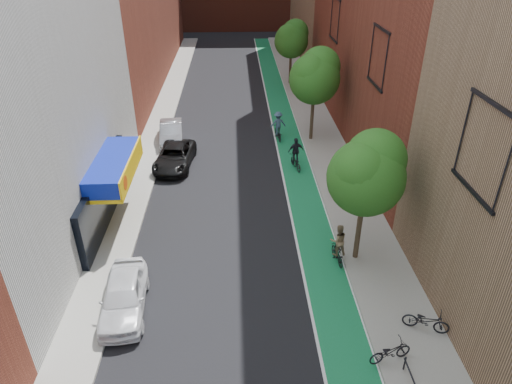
{
  "coord_description": "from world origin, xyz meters",
  "views": [
    {
      "loc": [
        0.11,
        -6.9,
        13.61
      ],
      "look_at": [
        1.08,
        13.96,
        1.5
      ],
      "focal_mm": 32.0,
      "sensor_mm": 36.0,
      "label": 1
    }
  ],
  "objects": [
    {
      "name": "bike_lane",
      "position": [
        4.0,
        26.0,
        0.01
      ],
      "size": [
        2.0,
        68.0,
        0.01
      ],
      "primitive_type": "cube",
      "color": "#126630",
      "rests_on": "ground"
    },
    {
      "name": "sidewalk_left",
      "position": [
        -6.0,
        26.0,
        0.07
      ],
      "size": [
        2.0,
        68.0,
        0.15
      ],
      "primitive_type": "cube",
      "color": "gray",
      "rests_on": "ground"
    },
    {
      "name": "sidewalk_right",
      "position": [
        6.5,
        26.0,
        0.07
      ],
      "size": [
        3.0,
        68.0,
        0.15
      ],
      "primitive_type": "cube",
      "color": "gray",
      "rests_on": "ground"
    },
    {
      "name": "building_left_white",
      "position": [
        -11.0,
        14.0,
        6.0
      ],
      "size": [
        8.0,
        20.0,
        12.0
      ],
      "primitive_type": "cube",
      "color": "silver",
      "rests_on": "ground"
    },
    {
      "name": "tree_near",
      "position": [
        5.65,
        10.02,
        4.66
      ],
      "size": [
        3.4,
        3.36,
        6.42
      ],
      "color": "#332619",
      "rests_on": "ground"
    },
    {
      "name": "tree_mid",
      "position": [
        5.65,
        24.02,
        4.89
      ],
      "size": [
        3.55,
        3.53,
        6.74
      ],
      "color": "#332619",
      "rests_on": "ground"
    },
    {
      "name": "tree_far",
      "position": [
        5.65,
        38.02,
        4.5
      ],
      "size": [
        3.3,
        3.25,
        6.21
      ],
      "color": "#332619",
      "rests_on": "ground"
    },
    {
      "name": "parked_car_white",
      "position": [
        -4.6,
        7.18,
        0.73
      ],
      "size": [
        2.05,
        4.41,
        1.46
      ],
      "primitive_type": "imported",
      "rotation": [
        0.0,
        0.0,
        0.08
      ],
      "color": "white",
      "rests_on": "ground"
    },
    {
      "name": "parked_car_black",
      "position": [
        -3.95,
        20.26,
        0.67
      ],
      "size": [
        2.67,
        5.01,
        1.34
      ],
      "primitive_type": "imported",
      "rotation": [
        0.0,
        0.0,
        -0.09
      ],
      "color": "black",
      "rests_on": "ground"
    },
    {
      "name": "parked_car_silver",
      "position": [
        -4.6,
        24.15,
        0.74
      ],
      "size": [
        2.02,
        4.64,
        1.48
      ],
      "primitive_type": "imported",
      "rotation": [
        0.0,
        0.0,
        0.1
      ],
      "color": "#9B9DA3",
      "rests_on": "ground"
    },
    {
      "name": "cyclist_lane_near",
      "position": [
        4.7,
        9.92,
        0.85
      ],
      "size": [
        0.85,
        1.51,
        1.95
      ],
      "rotation": [
        0.0,
        0.0,
        3.28
      ],
      "color": "black",
      "rests_on": "ground"
    },
    {
      "name": "cyclist_lane_mid",
      "position": [
        3.92,
        19.57,
        0.8
      ],
      "size": [
        1.09,
        1.78,
        2.08
      ],
      "rotation": [
        0.0,
        0.0,
        3.37
      ],
      "color": "black",
      "rests_on": "ground"
    },
    {
      "name": "cyclist_lane_far",
      "position": [
        3.2,
        24.38,
        0.94
      ],
      "size": [
        1.22,
        1.8,
        2.1
      ],
      "rotation": [
        0.0,
        0.0,
        3.29
      ],
      "color": "black",
      "rests_on": "ground"
    },
    {
      "name": "parked_bike_near",
      "position": [
        7.21,
        5.39,
        0.61
      ],
      "size": [
        1.85,
        1.2,
        0.92
      ],
      "primitive_type": "imported",
      "rotation": [
        0.0,
        0.0,
        1.2
      ],
      "color": "black",
      "rests_on": "sidewalk_right"
    },
    {
      "name": "parked_bike_far",
      "position": [
        5.4,
        4.02,
        0.58
      ],
      "size": [
        1.74,
        0.98,
        0.86
      ],
      "primitive_type": "imported",
      "rotation": [
        0.0,
        0.0,
        1.84
      ],
      "color": "black",
      "rests_on": "sidewalk_right"
    }
  ]
}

